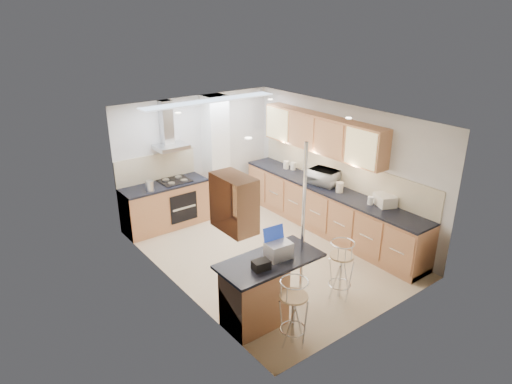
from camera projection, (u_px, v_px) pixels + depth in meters
ground at (267, 253)px, 8.28m from camera, size 4.80×4.80×0.00m
room_shell at (269, 164)px, 8.16m from camera, size 3.64×4.84×2.51m
right_counter at (327, 209)px, 8.95m from camera, size 0.63×4.40×0.92m
back_counter at (165, 205)px, 9.12m from camera, size 1.70×0.63×0.92m
peninsula at (270, 288)px, 6.40m from camera, size 1.47×0.72×0.94m
microwave at (324, 177)px, 8.87m from camera, size 0.46×0.61×0.30m
laptop at (279, 250)px, 6.23m from camera, size 0.36×0.29×0.23m
bag at (261, 265)px, 5.98m from camera, size 0.24×0.19×0.12m
bar_stool_near at (293, 312)px, 5.90m from camera, size 0.49×0.49×0.96m
bar_stool_end at (341, 270)px, 6.87m from camera, size 0.53×0.53×0.94m
jar_a at (286, 165)px, 9.78m from camera, size 0.15×0.15×0.17m
jar_b at (293, 166)px, 9.70m from camera, size 0.13×0.13×0.16m
jar_c at (340, 187)px, 8.52m from camera, size 0.18×0.18×0.19m
jar_d at (370, 201)px, 8.00m from camera, size 0.13×0.13×0.14m
bread_bin at (385, 200)px, 7.96m from camera, size 0.41×0.45×0.19m
kettle at (150, 186)px, 8.56m from camera, size 0.16×0.16×0.21m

